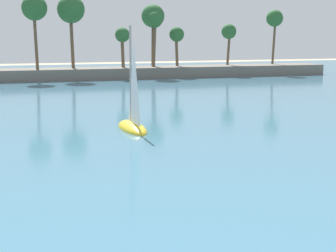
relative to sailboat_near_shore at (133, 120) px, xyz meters
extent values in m
cube|color=teal|center=(-6.62, 27.15, -0.78)|extent=(220.00, 115.88, 0.06)
cube|color=slate|center=(-6.62, 45.09, 0.09)|extent=(99.98, 6.00, 1.80)
cylinder|color=brown|center=(1.29, 45.99, 5.44)|extent=(0.74, 0.80, 8.91)
sphere|color=#285B2D|center=(1.29, 45.99, 9.88)|extent=(4.21, 4.21, 4.21)
cylinder|color=brown|center=(9.03, 45.03, 3.52)|extent=(0.70, 0.74, 5.08)
sphere|color=#285B2D|center=(9.03, 45.03, 6.04)|extent=(2.31, 2.31, 2.31)
cylinder|color=brown|center=(-4.21, 44.68, 5.50)|extent=(0.67, 0.73, 9.03)
sphere|color=#285B2D|center=(-4.21, 44.68, 10.00)|extent=(3.76, 3.76, 3.76)
cylinder|color=brown|center=(18.30, 46.14, 3.55)|extent=(0.71, 0.60, 5.14)
sphere|color=#285B2D|center=(18.30, 46.14, 6.11)|extent=(2.42, 2.42, 2.42)
cylinder|color=brown|center=(36.12, 46.48, 4.91)|extent=(0.79, 0.53, 7.85)
sphere|color=#285B2D|center=(36.12, 46.48, 8.82)|extent=(2.89, 2.89, 2.89)
cylinder|color=brown|center=(14.27, 45.33, 4.72)|extent=(0.84, 0.70, 7.48)
sphere|color=#285B2D|center=(14.27, 45.33, 8.45)|extent=(2.72, 2.72, 2.72)
cylinder|color=brown|center=(14.41, 46.55, 5.01)|extent=(0.56, 0.79, 8.05)
sphere|color=#285B2D|center=(14.41, 46.55, 9.03)|extent=(3.70, 3.70, 3.70)
cylinder|color=brown|center=(27.56, 46.31, 3.78)|extent=(0.62, 0.71, 5.60)
sphere|color=#285B2D|center=(27.56, 46.31, 6.57)|extent=(2.52, 2.52, 2.52)
ellipsoid|color=yellow|center=(0.00, 0.13, -0.75)|extent=(1.81, 5.73, 1.14)
cylinder|color=gray|center=(-0.01, 0.41, 3.39)|extent=(0.17, 0.17, 7.13)
pyramid|color=white|center=(0.01, -0.56, 2.86)|extent=(0.21, 2.57, 6.06)
camera|label=1|loc=(-9.13, -39.15, 6.46)|focal=58.05mm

